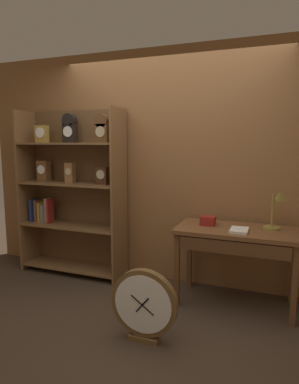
{
  "coord_description": "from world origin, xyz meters",
  "views": [
    {
      "loc": [
        1.15,
        -2.4,
        1.59
      ],
      "look_at": [
        -0.07,
        0.78,
        1.08
      ],
      "focal_mm": 31.66,
      "sensor_mm": 36.0,
      "label": 1
    }
  ],
  "objects_px": {
    "workbench": "(236,239)",
    "toolbox_small": "(208,221)",
    "desk_lamp": "(276,209)",
    "open_repair_manual": "(239,230)",
    "bookshelf": "(72,191)",
    "round_clock_large": "(144,305)"
  },
  "relations": [
    {
      "from": "workbench",
      "to": "toolbox_small",
      "type": "height_order",
      "value": "toolbox_small"
    },
    {
      "from": "workbench",
      "to": "desk_lamp",
      "type": "distance_m",
      "value": 0.47
    },
    {
      "from": "desk_lamp",
      "to": "open_repair_manual",
      "type": "xyz_separation_m",
      "value": [
        -0.31,
        -0.18,
        -0.19
      ]
    },
    {
      "from": "bookshelf",
      "to": "round_clock_large",
      "type": "height_order",
      "value": "bookshelf"
    },
    {
      "from": "workbench",
      "to": "toolbox_small",
      "type": "distance_m",
      "value": 0.33
    },
    {
      "from": "desk_lamp",
      "to": "open_repair_manual",
      "type": "height_order",
      "value": "desk_lamp"
    },
    {
      "from": "bookshelf",
      "to": "toolbox_small",
      "type": "xyz_separation_m",
      "value": [
        1.68,
        -0.14,
        -0.2
      ]
    },
    {
      "from": "workbench",
      "to": "bookshelf",
      "type": "bearing_deg",
      "value": 174.42
    },
    {
      "from": "desk_lamp",
      "to": "open_repair_manual",
      "type": "distance_m",
      "value": 0.41
    },
    {
      "from": "bookshelf",
      "to": "desk_lamp",
      "type": "height_order",
      "value": "bookshelf"
    },
    {
      "from": "toolbox_small",
      "to": "open_repair_manual",
      "type": "bearing_deg",
      "value": -22.94
    },
    {
      "from": "toolbox_small",
      "to": "round_clock_large",
      "type": "xyz_separation_m",
      "value": [
        -0.31,
        -0.93,
        -0.51
      ]
    },
    {
      "from": "desk_lamp",
      "to": "round_clock_large",
      "type": "bearing_deg",
      "value": -133.85
    },
    {
      "from": "desk_lamp",
      "to": "open_repair_manual",
      "type": "bearing_deg",
      "value": -149.5
    },
    {
      "from": "workbench",
      "to": "round_clock_large",
      "type": "xyz_separation_m",
      "value": [
        -0.6,
        -0.88,
        -0.36
      ]
    },
    {
      "from": "workbench",
      "to": "desk_lamp",
      "type": "bearing_deg",
      "value": 16.63
    },
    {
      "from": "toolbox_small",
      "to": "open_repair_manual",
      "type": "distance_m",
      "value": 0.35
    },
    {
      "from": "open_repair_manual",
      "to": "desk_lamp",
      "type": "bearing_deg",
      "value": 30.52
    },
    {
      "from": "bookshelf",
      "to": "open_repair_manual",
      "type": "bearing_deg",
      "value": -7.76
    },
    {
      "from": "toolbox_small",
      "to": "open_repair_manual",
      "type": "relative_size",
      "value": 0.66
    },
    {
      "from": "desk_lamp",
      "to": "round_clock_large",
      "type": "xyz_separation_m",
      "value": [
        -0.94,
        -0.98,
        -0.66
      ]
    },
    {
      "from": "bookshelf",
      "to": "workbench",
      "type": "height_order",
      "value": "bookshelf"
    }
  ]
}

